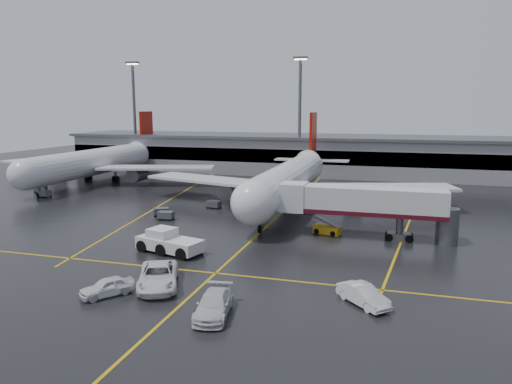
# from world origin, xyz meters

# --- Properties ---
(ground) EXTENTS (220.00, 220.00, 0.00)m
(ground) POSITION_xyz_m (0.00, 0.00, 0.00)
(ground) COLOR black
(ground) RESTS_ON ground
(apron_line_centre) EXTENTS (0.25, 90.00, 0.02)m
(apron_line_centre) POSITION_xyz_m (0.00, 0.00, 0.01)
(apron_line_centre) COLOR gold
(apron_line_centre) RESTS_ON ground
(apron_line_stop) EXTENTS (60.00, 0.25, 0.02)m
(apron_line_stop) POSITION_xyz_m (0.00, -22.00, 0.01)
(apron_line_stop) COLOR gold
(apron_line_stop) RESTS_ON ground
(apron_line_left) EXTENTS (9.99, 69.35, 0.02)m
(apron_line_left) POSITION_xyz_m (-20.00, 10.00, 0.01)
(apron_line_left) COLOR gold
(apron_line_left) RESTS_ON ground
(apron_line_right) EXTENTS (7.57, 69.64, 0.02)m
(apron_line_right) POSITION_xyz_m (18.00, 10.00, 0.01)
(apron_line_right) COLOR gold
(apron_line_right) RESTS_ON ground
(terminal) EXTENTS (122.00, 19.00, 8.60)m
(terminal) POSITION_xyz_m (0.00, 47.93, 4.32)
(terminal) COLOR gray
(terminal) RESTS_ON ground
(light_mast_left) EXTENTS (3.00, 1.20, 25.45)m
(light_mast_left) POSITION_xyz_m (-45.00, 42.00, 14.47)
(light_mast_left) COLOR #595B60
(light_mast_left) RESTS_ON ground
(light_mast_mid) EXTENTS (3.00, 1.20, 25.45)m
(light_mast_mid) POSITION_xyz_m (-5.00, 42.00, 14.47)
(light_mast_mid) COLOR #595B60
(light_mast_mid) RESTS_ON ground
(main_airliner) EXTENTS (48.80, 45.60, 14.10)m
(main_airliner) POSITION_xyz_m (0.00, 9.70, 4.21)
(main_airliner) COLOR silver
(main_airliner) RESTS_ON ground
(second_airliner) EXTENTS (48.80, 45.60, 14.10)m
(second_airliner) POSITION_xyz_m (-42.00, 21.70, 4.21)
(second_airliner) COLOR silver
(second_airliner) RESTS_ON ground
(jet_bridge) EXTENTS (19.90, 3.40, 6.05)m
(jet_bridge) POSITION_xyz_m (11.87, -6.00, 3.93)
(jet_bridge) COLOR silver
(jet_bridge) RESTS_ON ground
(pushback_tractor) EXTENTS (7.60, 4.64, 2.54)m
(pushback_tractor) POSITION_xyz_m (-7.02, -17.30, 1.01)
(pushback_tractor) COLOR silver
(pushback_tractor) RESTS_ON ground
(belt_loader) EXTENTS (3.48, 2.35, 2.03)m
(belt_loader) POSITION_xyz_m (7.80, -5.27, 0.50)
(belt_loader) COLOR gold
(belt_loader) RESTS_ON ground
(service_van_a) EXTENTS (5.62, 7.48, 1.89)m
(service_van_a) POSITION_xyz_m (-3.39, -26.46, 0.94)
(service_van_a) COLOR white
(service_van_a) RESTS_ON ground
(service_van_b) EXTENTS (3.23, 5.93, 1.63)m
(service_van_b) POSITION_xyz_m (3.08, -30.35, 0.81)
(service_van_b) COLOR silver
(service_van_b) RESTS_ON ground
(service_van_c) EXTENTS (4.44, 4.48, 1.54)m
(service_van_c) POSITION_xyz_m (13.31, -25.42, 0.77)
(service_van_c) COLOR silver
(service_van_c) RESTS_ON ground
(service_van_d) EXTENTS (3.99, 4.47, 1.47)m
(service_van_d) POSITION_xyz_m (-6.41, -29.29, 0.73)
(service_van_d) COLOR white
(service_van_d) RESTS_ON ground
(baggage_cart_a) EXTENTS (2.11, 1.48, 1.12)m
(baggage_cart_a) POSITION_xyz_m (-13.97, -4.09, 0.63)
(baggage_cart_a) COLOR #595B60
(baggage_cart_a) RESTS_ON ground
(baggage_cart_b) EXTENTS (2.38, 2.08, 1.12)m
(baggage_cart_b) POSITION_xyz_m (-15.67, -2.14, 0.63)
(baggage_cart_b) COLOR #595B60
(baggage_cart_b) RESTS_ON ground
(baggage_cart_c) EXTENTS (2.16, 1.57, 1.12)m
(baggage_cart_c) POSITION_xyz_m (-10.55, 4.73, 0.63)
(baggage_cart_c) COLOR #595B60
(baggage_cart_c) RESTS_ON ground
(baggage_cart_d) EXTENTS (2.28, 1.80, 1.12)m
(baggage_cart_d) POSITION_xyz_m (-45.17, 9.05, 0.63)
(baggage_cart_d) COLOR #595B60
(baggage_cart_d) RESTS_ON ground
(baggage_cart_e) EXTENTS (2.09, 1.44, 1.12)m
(baggage_cart_e) POSITION_xyz_m (-41.12, 5.16, 0.63)
(baggage_cart_e) COLOR #595B60
(baggage_cart_e) RESTS_ON ground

